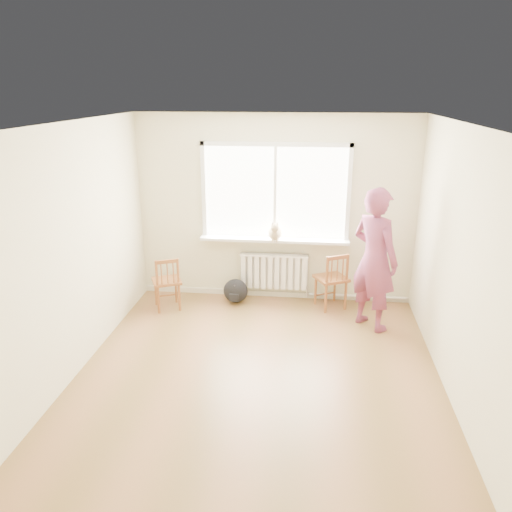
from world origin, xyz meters
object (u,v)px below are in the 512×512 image
(chair_left, at_px, (167,283))
(cat, at_px, (275,232))
(chair_right, at_px, (333,281))
(person, at_px, (375,259))
(backpack, at_px, (236,291))

(chair_left, height_order, cat, cat)
(chair_left, bearing_deg, cat, 172.02)
(cat, bearing_deg, chair_right, -12.56)
(person, distance_m, cat, 1.49)
(chair_right, relative_size, cat, 1.85)
(cat, bearing_deg, chair_left, -166.23)
(person, relative_size, backpack, 5.19)
(chair_left, height_order, chair_right, chair_right)
(backpack, bearing_deg, chair_right, -1.68)
(person, xyz_separation_m, cat, (-1.33, 0.65, 0.14))
(chair_left, xyz_separation_m, backpack, (0.92, 0.34, -0.21))
(cat, xyz_separation_m, backpack, (-0.56, -0.10, -0.89))
(chair_left, relative_size, person, 0.42)
(chair_right, distance_m, person, 0.87)
(person, distance_m, backpack, 2.11)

